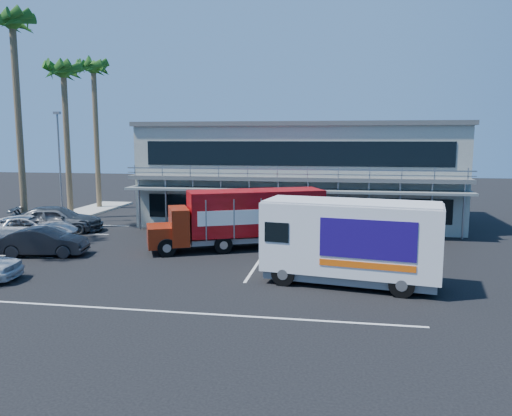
# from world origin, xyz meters

# --- Properties ---
(ground) EXTENTS (120.00, 120.00, 0.00)m
(ground) POSITION_xyz_m (0.00, 0.00, 0.00)
(ground) COLOR black
(ground) RESTS_ON ground
(building) EXTENTS (22.40, 12.00, 7.30)m
(building) POSITION_xyz_m (3.00, 14.94, 3.66)
(building) COLOR gray
(building) RESTS_ON ground
(curb_strip) EXTENTS (3.00, 32.00, 0.16)m
(curb_strip) POSITION_xyz_m (-15.00, 6.00, 0.08)
(curb_strip) COLOR #A5A399
(curb_strip) RESTS_ON ground
(palm_d) EXTENTS (2.80, 2.80, 14.75)m
(palm_d) POSITION_xyz_m (-15.20, 8.00, 12.80)
(palm_d) COLOR brown
(palm_d) RESTS_ON ground
(palm_e) EXTENTS (2.80, 2.80, 12.25)m
(palm_e) POSITION_xyz_m (-14.70, 13.00, 10.57)
(palm_e) COLOR brown
(palm_e) RESTS_ON ground
(palm_f) EXTENTS (2.80, 2.80, 13.25)m
(palm_f) POSITION_xyz_m (-15.10, 18.50, 11.47)
(palm_f) COLOR brown
(palm_f) RESTS_ON ground
(light_pole_far) EXTENTS (0.50, 0.25, 8.09)m
(light_pole_far) POSITION_xyz_m (-14.20, 11.00, 4.50)
(light_pole_far) COLOR gray
(light_pole_far) RESTS_ON ground
(red_truck) EXTENTS (9.88, 6.02, 3.30)m
(red_truck) POSITION_xyz_m (0.69, 4.73, 1.81)
(red_truck) COLOR maroon
(red_truck) RESTS_ON ground
(white_van) EXTENTS (7.66, 3.71, 3.59)m
(white_van) POSITION_xyz_m (6.46, -1.43, 1.91)
(white_van) COLOR white
(white_van) RESTS_ON ground
(parked_car_b) EXTENTS (4.72, 2.42, 1.48)m
(parked_car_b) POSITION_xyz_m (-9.50, 1.20, 0.74)
(parked_car_b) COLOR black
(parked_car_b) RESTS_ON ground
(parked_car_c) EXTENTS (6.16, 4.16, 1.57)m
(parked_car_c) POSITION_xyz_m (-12.50, 4.40, 0.78)
(parked_car_c) COLOR silver
(parked_car_c) RESTS_ON ground
(parked_car_d) EXTENTS (6.21, 3.78, 1.68)m
(parked_car_d) POSITION_xyz_m (-12.50, 7.60, 0.84)
(parked_car_d) COLOR #282F35
(parked_car_d) RESTS_ON ground
(parked_car_e) EXTENTS (5.42, 3.56, 1.72)m
(parked_car_e) POSITION_xyz_m (-12.50, 7.20, 0.86)
(parked_car_e) COLOR slate
(parked_car_e) RESTS_ON ground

